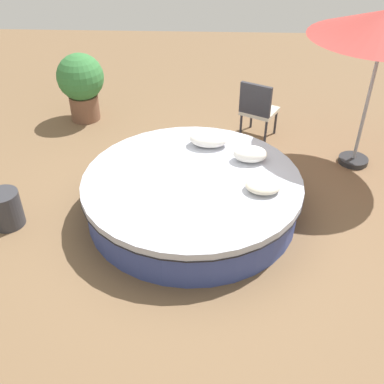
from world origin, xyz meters
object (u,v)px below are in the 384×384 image
Objects in this scene: patio_chair at (258,107)px; side_table at (6,209)px; planter at (81,83)px; round_bed at (192,195)px; throw_pillow_0 at (263,185)px; throw_pillow_1 at (250,154)px; throw_pillow_2 at (209,139)px.

patio_chair is 4.06m from side_table.
round_bed is at bearing 127.48° from planter.
side_table is at bearing 2.19° from throw_pillow_0.
planter is (2.02, -2.63, 0.41)m from round_bed.
throw_pillow_1 is 0.94× the size of side_table.
throw_pillow_0 is 2.27m from patio_chair.
throw_pillow_2 is 1.15× the size of side_table.
patio_chair is (-0.11, -2.27, -0.04)m from throw_pillow_0.
round_bed is 5.12× the size of throw_pillow_2.
round_bed reaches higher than side_table.
throw_pillow_2 is 1.44m from patio_chair.
throw_pillow_2 is 2.86m from planter.
side_table is (2.30, 0.34, -0.04)m from round_bed.
throw_pillow_2 reaches higher than side_table.
planter is (2.76, -2.18, 0.04)m from throw_pillow_1.
throw_pillow_1 reaches higher than round_bed.
planter is 3.02m from side_table.
throw_pillow_0 is 1.24m from throw_pillow_2.
patio_chair is (-0.76, -1.21, -0.08)m from throw_pillow_2.
throw_pillow_2 is at bearing 140.96° from planter.
side_table is at bearing 14.50° from throw_pillow_1.
round_bed is 0.93m from throw_pillow_2.
patio_chair is 2.07× the size of side_table.
patio_chair is at bearing -92.72° from throw_pillow_0.
patio_chair reaches higher than side_table.
round_bed is at bearing -14.51° from throw_pillow_0.
throw_pillow_0 is 3.19m from side_table.
planter reaches higher than patio_chair.
round_bed is 0.95m from throw_pillow_0.
throw_pillow_2 reaches higher than round_bed.
planter is (2.22, -1.80, 0.04)m from throw_pillow_2.
throw_pillow_1 is 0.82× the size of throw_pillow_2.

